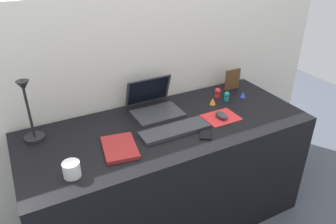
{
  "coord_description": "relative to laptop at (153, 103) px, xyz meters",
  "views": [
    {
      "loc": [
        -0.76,
        -1.46,
        1.73
      ],
      "look_at": [
        0.0,
        0.0,
        0.83
      ],
      "focal_mm": 34.76,
      "sensor_mm": 36.0,
      "label": 1
    }
  ],
  "objects": [
    {
      "name": "picture_frame",
      "position": [
        0.65,
        0.04,
        0.02
      ],
      "size": [
        0.12,
        0.02,
        0.15
      ],
      "primitive_type": "cube",
      "color": "brown",
      "rests_on": "desk"
    },
    {
      "name": "keyboard",
      "position": [
        -0.0,
        -0.29,
        -0.04
      ],
      "size": [
        0.41,
        0.13,
        0.02
      ],
      "primitive_type": "cube",
      "color": "#333338",
      "rests_on": "desk"
    },
    {
      "name": "laptop",
      "position": [
        0.0,
        0.0,
        0.0
      ],
      "size": [
        0.3,
        0.28,
        0.21
      ],
      "color": "#333338",
      "rests_on": "desk"
    },
    {
      "name": "desk",
      "position": [
        -0.01,
        -0.21,
        -0.42
      ],
      "size": [
        1.71,
        0.7,
        0.74
      ],
      "primitive_type": "cube",
      "color": "black",
      "rests_on": "ground_plane"
    },
    {
      "name": "toy_figurine_orange",
      "position": [
        0.38,
        -0.11,
        -0.03
      ],
      "size": [
        0.04,
        0.04,
        0.05
      ],
      "primitive_type": "cone",
      "color": "orange",
      "rests_on": "desk"
    },
    {
      "name": "mouse",
      "position": [
        0.32,
        -0.29,
        -0.03
      ],
      "size": [
        0.06,
        0.1,
        0.03
      ],
      "primitive_type": "ellipsoid",
      "color": "#333338",
      "rests_on": "mousepad"
    },
    {
      "name": "ground_plane",
      "position": [
        -0.01,
        -0.21,
        -0.79
      ],
      "size": [
        6.0,
        6.0,
        0.0
      ],
      "primitive_type": "plane",
      "color": "#474C56"
    },
    {
      "name": "back_wall",
      "position": [
        -0.01,
        0.18,
        -0.07
      ],
      "size": [
        2.91,
        0.05,
        1.45
      ],
      "primitive_type": "cube",
      "color": "silver",
      "rests_on": "ground_plane"
    },
    {
      "name": "toy_figurine_blue",
      "position": [
        0.63,
        -0.11,
        -0.03
      ],
      "size": [
        0.04,
        0.04,
        0.04
      ],
      "primitive_type": "cone",
      "color": "blue",
      "rests_on": "desk"
    },
    {
      "name": "desk_lamp",
      "position": [
        -0.72,
        -0.03,
        0.13
      ],
      "size": [
        0.11,
        0.16,
        0.38
      ],
      "color": "black",
      "rests_on": "desk"
    },
    {
      "name": "notebook_pad",
      "position": [
        -0.34,
        -0.31,
        -0.04
      ],
      "size": [
        0.21,
        0.27,
        0.02
      ],
      "primitive_type": "cube",
      "rotation": [
        0.0,
        0.0,
        -0.17
      ],
      "color": "maroon",
      "rests_on": "desk"
    },
    {
      "name": "coffee_mug",
      "position": [
        -0.61,
        -0.41,
        -0.01
      ],
      "size": [
        0.08,
        0.08,
        0.08
      ],
      "primitive_type": "cylinder",
      "color": "white",
      "rests_on": "desk"
    },
    {
      "name": "toy_figurine_red",
      "position": [
        0.48,
        -0.03,
        -0.02
      ],
      "size": [
        0.04,
        0.04,
        0.07
      ],
      "color": "red",
      "rests_on": "desk"
    },
    {
      "name": "toy_figurine_teal",
      "position": [
        0.5,
        -0.1,
        -0.02
      ],
      "size": [
        0.04,
        0.04,
        0.06
      ],
      "color": "teal",
      "rests_on": "desk"
    },
    {
      "name": "mousepad",
      "position": [
        0.33,
        -0.28,
        -0.05
      ],
      "size": [
        0.21,
        0.17,
        0.0
      ],
      "primitive_type": "cube",
      "color": "red",
      "rests_on": "desk"
    },
    {
      "name": "cell_phone",
      "position": [
        0.14,
        -0.39,
        -0.05
      ],
      "size": [
        0.12,
        0.14,
        0.01
      ],
      "primitive_type": "cube",
      "rotation": [
        0.0,
        0.0,
        -0.59
      ],
      "color": "black",
      "rests_on": "desk"
    }
  ]
}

